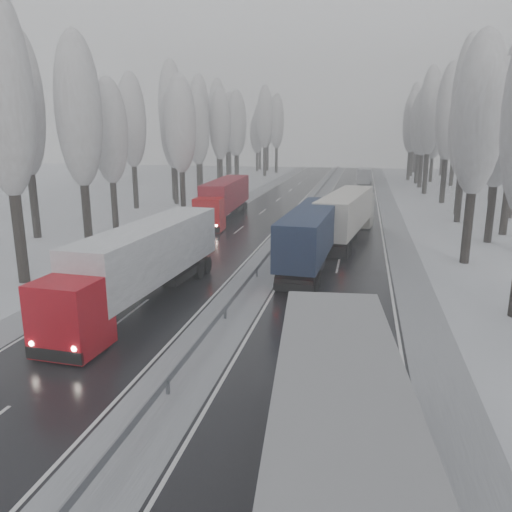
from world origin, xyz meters
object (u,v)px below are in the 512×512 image
at_px(truck_cream_box, 348,212).
at_px(truck_red_red, 224,197).
at_px(truck_blue_box, 314,232).
at_px(truck_red_white, 143,260).
at_px(box_truck_distant, 365,176).
at_px(truck_grey_tarp, 339,466).

height_order(truck_cream_box, truck_red_red, truck_cream_box).
relative_size(truck_blue_box, truck_red_white, 0.97).
distance_m(box_truck_distant, truck_red_red, 48.05).
xyz_separation_m(truck_blue_box, truck_red_white, (-8.52, -10.73, 0.07)).
relative_size(truck_blue_box, box_truck_distant, 2.14).
height_order(truck_blue_box, box_truck_distant, truck_blue_box).
relative_size(truck_grey_tarp, truck_red_red, 1.03).
height_order(truck_grey_tarp, truck_cream_box, truck_grey_tarp).
bearing_deg(truck_blue_box, truck_cream_box, 79.94).
relative_size(truck_grey_tarp, truck_blue_box, 1.06).
height_order(truck_grey_tarp, truck_blue_box, truck_grey_tarp).
bearing_deg(truck_red_red, box_truck_distant, 68.47).
height_order(truck_blue_box, truck_red_red, truck_red_red).
xyz_separation_m(truck_grey_tarp, truck_red_red, (-14.77, 43.62, -0.08)).
bearing_deg(truck_grey_tarp, truck_red_red, 103.17).
distance_m(truck_cream_box, truck_red_white, 22.71).
bearing_deg(truck_blue_box, box_truck_distant, 89.67).
xyz_separation_m(truck_grey_tarp, truck_cream_box, (-1.02, 35.75, -0.08)).
bearing_deg(truck_cream_box, truck_grey_tarp, -80.36).
xyz_separation_m(truck_grey_tarp, box_truck_distant, (0.43, 89.19, -1.17)).
xyz_separation_m(truck_blue_box, truck_cream_box, (2.15, 9.31, 0.06)).
bearing_deg(truck_red_red, truck_blue_box, -59.07).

